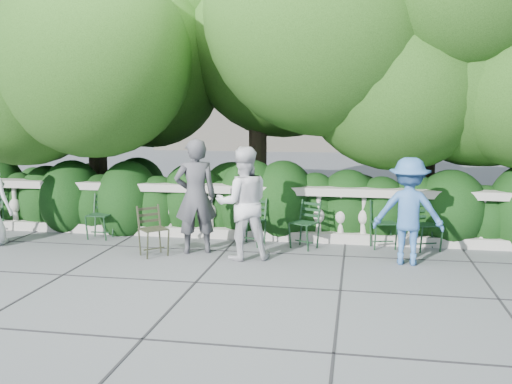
% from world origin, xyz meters
% --- Properties ---
extents(ground, '(90.00, 90.00, 0.00)m').
position_xyz_m(ground, '(0.00, 0.00, 0.00)').
color(ground, '#505358').
rests_on(ground, ground).
extents(balustrade, '(12.00, 0.44, 1.00)m').
position_xyz_m(balustrade, '(0.00, 1.80, 0.49)').
color(balustrade, '#9E998E').
rests_on(balustrade, ground).
extents(shrub_hedge, '(15.00, 2.60, 1.70)m').
position_xyz_m(shrub_hedge, '(0.00, 3.00, 0.00)').
color(shrub_hedge, black).
rests_on(shrub_hedge, ground).
extents(tree_canopy, '(15.04, 6.52, 6.78)m').
position_xyz_m(tree_canopy, '(0.69, 3.19, 3.96)').
color(tree_canopy, '#3F3023').
rests_on(tree_canopy, ground).
extents(chair_b, '(0.45, 0.49, 0.84)m').
position_xyz_m(chair_b, '(-3.01, 1.16, 0.00)').
color(chair_b, black).
rests_on(chair_b, ground).
extents(chair_c, '(0.61, 0.63, 0.84)m').
position_xyz_m(chair_c, '(0.74, 1.10, 0.00)').
color(chair_c, black).
rests_on(chair_c, ground).
extents(chair_d, '(0.53, 0.56, 0.84)m').
position_xyz_m(chair_d, '(2.18, 1.35, 0.00)').
color(chair_d, black).
rests_on(chair_d, ground).
extents(chair_e, '(0.55, 0.58, 0.84)m').
position_xyz_m(chair_e, '(-0.17, 1.17, 0.00)').
color(chair_e, black).
rests_on(chair_e, ground).
extents(chair_f, '(0.57, 0.60, 0.84)m').
position_xyz_m(chair_f, '(2.92, 1.32, 0.00)').
color(chair_f, black).
rests_on(chair_f, ground).
extents(chair_weathered, '(0.65, 0.65, 0.84)m').
position_xyz_m(chair_weathered, '(-1.48, 0.19, 0.00)').
color(chair_weathered, black).
rests_on(chair_weathered, ground).
extents(person_woman_grey, '(0.82, 0.69, 1.92)m').
position_xyz_m(person_woman_grey, '(-0.95, 0.62, 0.96)').
color(person_woman_grey, '#3F3F45').
rests_on(person_woman_grey, ground).
extents(person_casual_man, '(1.05, 0.93, 1.81)m').
position_xyz_m(person_casual_man, '(-0.10, 0.38, 0.90)').
color(person_casual_man, silver).
rests_on(person_casual_man, ground).
extents(person_older_blue, '(1.12, 0.70, 1.66)m').
position_xyz_m(person_older_blue, '(2.48, 0.54, 0.83)').
color(person_older_blue, '#34609C').
rests_on(person_older_blue, ground).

